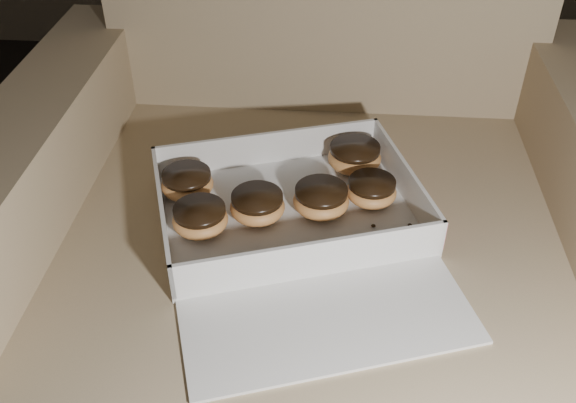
# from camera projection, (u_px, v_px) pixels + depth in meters

# --- Properties ---
(armchair) EXTENTS (1.00, 0.84, 1.04)m
(armchair) POSITION_uv_depth(u_px,v_px,m) (314.00, 246.00, 1.14)
(armchair) COLOR #887556
(armchair) RESTS_ON floor
(bakery_box) EXTENTS (0.50, 0.54, 0.07)m
(bakery_box) POSITION_uv_depth(u_px,v_px,m) (296.00, 225.00, 0.95)
(bakery_box) COLOR silver
(bakery_box) RESTS_ON armchair
(donut_a) EXTENTS (0.08, 0.08, 0.04)m
(donut_a) POSITION_uv_depth(u_px,v_px,m) (187.00, 183.00, 1.01)
(donut_a) COLOR #EA9E51
(donut_a) RESTS_ON bakery_box
(donut_b) EXTENTS (0.09, 0.09, 0.04)m
(donut_b) POSITION_uv_depth(u_px,v_px,m) (355.00, 156.00, 1.06)
(donut_b) COLOR #EA9E51
(donut_b) RESTS_ON bakery_box
(donut_c) EXTENTS (0.08, 0.08, 0.04)m
(donut_c) POSITION_uv_depth(u_px,v_px,m) (372.00, 190.00, 0.99)
(donut_c) COLOR #EA9E51
(donut_c) RESTS_ON bakery_box
(donut_d) EXTENTS (0.08, 0.08, 0.04)m
(donut_d) POSITION_uv_depth(u_px,v_px,m) (200.00, 218.00, 0.94)
(donut_d) COLOR #EA9E51
(donut_d) RESTS_ON bakery_box
(donut_e) EXTENTS (0.09, 0.09, 0.04)m
(donut_e) POSITION_uv_depth(u_px,v_px,m) (321.00, 199.00, 0.97)
(donut_e) COLOR #EA9E51
(donut_e) RESTS_ON bakery_box
(donut_f) EXTENTS (0.08, 0.08, 0.04)m
(donut_f) POSITION_uv_depth(u_px,v_px,m) (257.00, 205.00, 0.96)
(donut_f) COLOR #EA9E51
(donut_f) RESTS_ON bakery_box
(crumb_a) EXTENTS (0.01, 0.01, 0.00)m
(crumb_a) POSITION_uv_depth(u_px,v_px,m) (186.00, 272.00, 0.88)
(crumb_a) COLOR black
(crumb_a) RESTS_ON bakery_box
(crumb_b) EXTENTS (0.01, 0.01, 0.00)m
(crumb_b) POSITION_uv_depth(u_px,v_px,m) (410.00, 225.00, 0.96)
(crumb_b) COLOR black
(crumb_b) RESTS_ON bakery_box
(crumb_c) EXTENTS (0.01, 0.01, 0.00)m
(crumb_c) POSITION_uv_depth(u_px,v_px,m) (373.00, 226.00, 0.96)
(crumb_c) COLOR black
(crumb_c) RESTS_ON bakery_box
(crumb_d) EXTENTS (0.01, 0.01, 0.00)m
(crumb_d) POSITION_uv_depth(u_px,v_px,m) (281.00, 258.00, 0.90)
(crumb_d) COLOR black
(crumb_d) RESTS_ON bakery_box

